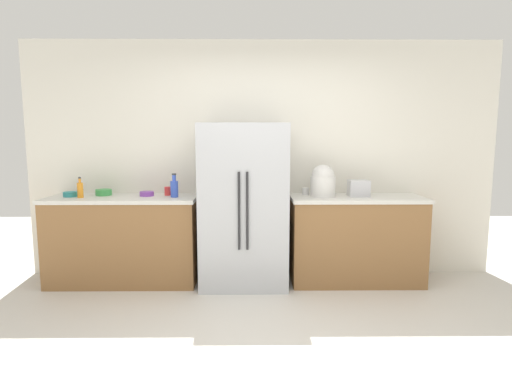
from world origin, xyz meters
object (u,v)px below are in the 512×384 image
(bottle_a, at_px, (174,188))
(bottle_b, at_px, (80,190))
(cup_a, at_px, (306,191))
(refrigerator, at_px, (244,205))
(rice_cooker, at_px, (323,181))
(bowl_b, at_px, (71,194))
(cup_b, at_px, (168,191))
(bowl_c, at_px, (147,194))
(bowl_a, at_px, (104,192))
(toaster, at_px, (359,188))

(bottle_a, distance_m, bottle_b, 0.97)
(bottle_a, relative_size, cup_a, 3.26)
(refrigerator, xyz_separation_m, rice_cooker, (0.84, 0.06, 0.25))
(refrigerator, distance_m, rice_cooker, 0.88)
(bottle_a, bearing_deg, bowl_b, 177.44)
(bottle_a, bearing_deg, rice_cooker, 1.20)
(rice_cooker, height_order, cup_a, rice_cooker)
(rice_cooker, bearing_deg, refrigerator, -176.17)
(cup_a, distance_m, cup_b, 1.51)
(bowl_c, bearing_deg, bottle_b, -168.69)
(bowl_a, bearing_deg, rice_cooker, -2.88)
(rice_cooker, relative_size, bowl_a, 2.00)
(bottle_a, xyz_separation_m, bowl_b, (-1.11, 0.05, -0.07))
(bowl_a, bearing_deg, bottle_a, -10.79)
(bottle_b, relative_size, bowl_a, 1.28)
(bottle_a, height_order, cup_a, bottle_a)
(toaster, relative_size, bottle_b, 0.97)
(refrigerator, bearing_deg, cup_b, 169.03)
(toaster, bearing_deg, refrigerator, -176.71)
(bottle_a, xyz_separation_m, cup_a, (1.41, 0.18, -0.06))
(bowl_b, bearing_deg, toaster, -0.05)
(refrigerator, distance_m, bottle_a, 0.75)
(bowl_b, distance_m, bowl_c, 0.80)
(refrigerator, distance_m, bowl_b, 1.85)
(cup_a, bearing_deg, bowl_b, -177.07)
(cup_a, distance_m, bowl_b, 2.52)
(toaster, relative_size, cup_b, 2.28)
(toaster, distance_m, bowl_a, 2.76)
(rice_cooker, relative_size, bottle_a, 1.36)
(cup_b, bearing_deg, bowl_c, -168.87)
(rice_cooker, bearing_deg, cup_b, 176.41)
(bowl_b, height_order, bowl_c, bowl_b)
(cup_a, bearing_deg, bowl_c, -177.21)
(toaster, xyz_separation_m, cup_a, (-0.55, 0.13, -0.05))
(cup_a, height_order, bowl_a, cup_a)
(bottle_a, xyz_separation_m, bottle_b, (-0.97, -0.04, -0.01))
(refrigerator, relative_size, rice_cooker, 4.99)
(bowl_c, bearing_deg, rice_cooker, -1.87)
(cup_b, bearing_deg, cup_a, 1.56)
(bottle_a, xyz_separation_m, cup_b, (-0.10, 0.14, -0.05))
(refrigerator, bearing_deg, bowl_c, 173.58)
(refrigerator, relative_size, cup_a, 22.14)
(rice_cooker, bearing_deg, bowl_b, 179.64)
(refrigerator, distance_m, bottle_b, 1.71)
(rice_cooker, xyz_separation_m, cup_b, (-1.67, 0.10, -0.12))
(refrigerator, distance_m, cup_b, 0.85)
(cup_a, bearing_deg, bottle_a, -172.77)
(bottle_a, distance_m, cup_b, 0.18)
(toaster, height_order, bowl_a, toaster)
(rice_cooker, relative_size, bowl_b, 2.25)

